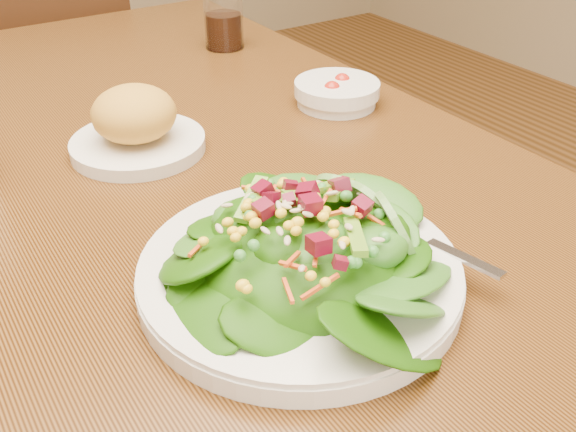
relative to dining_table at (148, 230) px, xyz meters
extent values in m
cube|color=brown|center=(0.00, 0.00, 0.08)|extent=(0.90, 1.40, 0.04)
cylinder|color=#321B0D|center=(0.39, 0.64, -0.29)|extent=(0.07, 0.07, 0.71)
cube|color=#321B0D|center=(0.16, 1.07, -0.24)|extent=(0.46, 0.46, 0.04)
cylinder|color=#321B0D|center=(0.36, 1.21, -0.45)|extent=(0.04, 0.04, 0.39)
cylinder|color=#321B0D|center=(0.02, 1.26, -0.45)|extent=(0.04, 0.04, 0.39)
cylinder|color=#321B0D|center=(0.30, 0.87, -0.45)|extent=(0.04, 0.04, 0.39)
cylinder|color=#321B0D|center=(-0.04, 0.93, -0.45)|extent=(0.04, 0.04, 0.39)
cube|color=#321B0D|center=(0.13, 0.88, 0.00)|extent=(0.38, 0.09, 0.44)
cylinder|color=white|center=(0.04, -0.31, 0.11)|extent=(0.31, 0.31, 0.02)
ellipsoid|color=#163904|center=(0.04, -0.31, 0.14)|extent=(0.21, 0.21, 0.05)
cube|color=silver|center=(0.17, -0.34, 0.12)|extent=(0.05, 0.18, 0.01)
cylinder|color=white|center=(0.02, 0.04, 0.11)|extent=(0.18, 0.18, 0.02)
ellipsoid|color=gold|center=(0.02, 0.04, 0.15)|extent=(0.11, 0.11, 0.07)
cylinder|color=white|center=(0.33, 0.02, 0.12)|extent=(0.13, 0.13, 0.04)
sphere|color=red|center=(0.35, 0.03, 0.13)|extent=(0.03, 0.03, 0.03)
sphere|color=red|center=(0.31, 0.01, 0.13)|extent=(0.03, 0.03, 0.03)
cylinder|color=silver|center=(0.32, 0.35, 0.16)|extent=(0.07, 0.07, 0.13)
cylinder|color=black|center=(0.32, 0.35, 0.13)|extent=(0.06, 0.06, 0.06)
camera|label=1|loc=(-0.24, -0.71, 0.49)|focal=40.00mm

